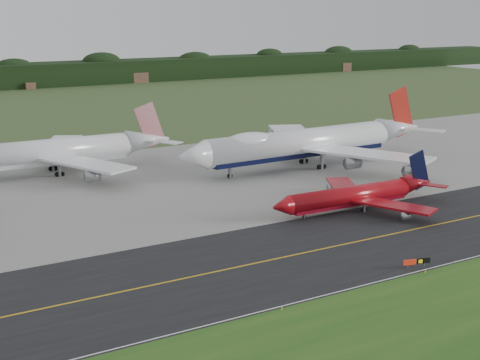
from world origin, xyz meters
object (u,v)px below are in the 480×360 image
at_px(jet_ba_747, 308,142).
at_px(taxiway_sign, 417,262).
at_px(jet_red_737, 358,195).
at_px(jet_star_tail, 54,152).

bearing_deg(jet_ba_747, taxiway_sign, -111.46).
distance_m(jet_ba_747, jet_red_737, 38.46).
bearing_deg(taxiway_sign, jet_ba_747, 68.54).
xyz_separation_m(jet_ba_747, jet_red_737, (-13.20, -35.96, -3.49)).
relative_size(jet_ba_747, jet_red_737, 1.91).
relative_size(jet_ba_747, taxiway_sign, 16.60).
height_order(jet_star_tail, taxiway_sign, jet_star_tail).
bearing_deg(jet_star_tail, jet_ba_747, -23.29).
height_order(jet_ba_747, jet_star_tail, jet_ba_747).
bearing_deg(taxiway_sign, jet_star_tail, 109.74).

